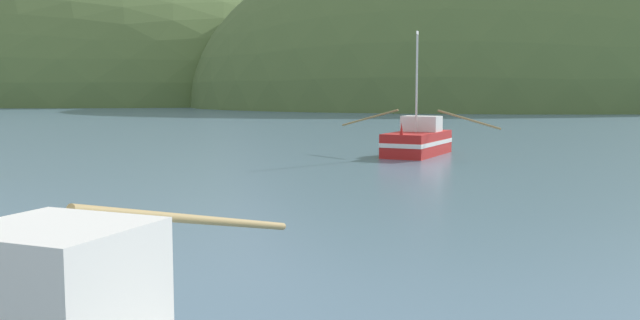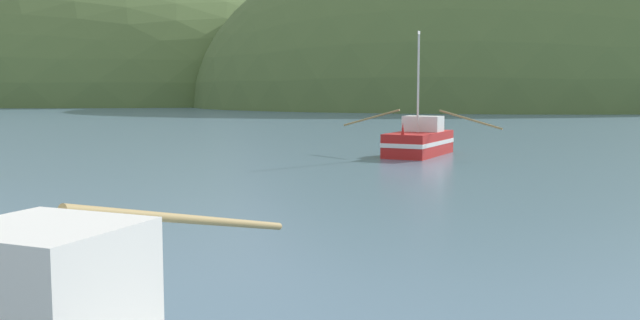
{
  "view_description": "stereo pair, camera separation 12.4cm",
  "coord_description": "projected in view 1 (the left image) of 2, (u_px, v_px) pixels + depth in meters",
  "views": [
    {
      "loc": [
        5.42,
        6.61,
        3.83
      ],
      "look_at": [
        3.77,
        30.58,
        1.4
      ],
      "focal_mm": 38.19,
      "sensor_mm": 36.0,
      "label": 1
    },
    {
      "loc": [
        5.54,
        6.61,
        3.83
      ],
      "look_at": [
        3.77,
        30.58,
        1.4
      ],
      "focal_mm": 38.19,
      "sensor_mm": 36.0,
      "label": 2
    }
  ],
  "objects": [
    {
      "name": "hill_far_left",
      "position": [
        570.0,
        104.0,
        197.93
      ],
      "size": [
        161.82,
        129.46,
        103.11
      ],
      "primitive_type": "ellipsoid",
      "color": "#47703D",
      "rests_on": "ground"
    },
    {
      "name": "hill_mid_left",
      "position": [
        481.0,
        107.0,
        170.57
      ],
      "size": [
        145.61,
        116.48,
        88.97
      ],
      "primitive_type": "ellipsoid",
      "color": "#516B38",
      "rests_on": "ground"
    },
    {
      "name": "fishing_boat_red",
      "position": [
        418.0,
        141.0,
        40.93
      ],
      "size": [
        9.21,
        6.76,
        7.36
      ],
      "rotation": [
        0.0,
        0.0,
        4.32
      ],
      "color": "red",
      "rests_on": "ground"
    },
    {
      "name": "hill_far_center",
      "position": [
        118.0,
        102.0,
        236.22
      ],
      "size": [
        207.54,
        166.03,
        88.41
      ],
      "primitive_type": "ellipsoid",
      "color": "#516B38",
      "rests_on": "ground"
    }
  ]
}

